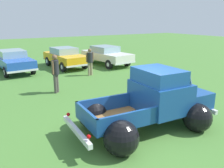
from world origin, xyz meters
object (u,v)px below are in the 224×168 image
(vintage_pickup_truck, at_px, (153,104))
(spectator_1, at_px, (55,71))
(show_car_0, at_px, (13,60))
(spectator_0, at_px, (90,60))
(show_car_1, at_px, (65,57))
(show_car_2, at_px, (106,55))

(vintage_pickup_truck, xyz_separation_m, spectator_1, (-1.51, 5.20, 0.30))
(vintage_pickup_truck, height_order, spectator_1, vintage_pickup_truck)
(show_car_0, bearing_deg, spectator_0, 42.85)
(vintage_pickup_truck, relative_size, spectator_1, 2.57)
(vintage_pickup_truck, bearing_deg, show_car_0, 105.09)
(vintage_pickup_truck, bearing_deg, spectator_1, 109.08)
(show_car_1, bearing_deg, show_car_0, -100.60)
(show_car_1, relative_size, spectator_1, 2.40)
(vintage_pickup_truck, distance_m, show_car_1, 10.94)
(vintage_pickup_truck, relative_size, show_car_2, 1.00)
(show_car_1, height_order, show_car_2, same)
(show_car_2, distance_m, spectator_0, 3.70)
(show_car_0, relative_size, show_car_2, 1.01)
(show_car_2, xyz_separation_m, spectator_1, (-5.61, -4.98, 0.27))
(vintage_pickup_truck, distance_m, spectator_0, 7.74)
(vintage_pickup_truck, relative_size, show_car_1, 1.07)
(show_car_0, distance_m, spectator_1, 6.14)
(show_car_2, bearing_deg, spectator_0, -52.68)
(spectator_0, bearing_deg, spectator_1, 125.84)
(show_car_0, bearing_deg, spectator_1, 4.84)
(show_car_1, distance_m, spectator_0, 3.33)
(show_car_1, xyz_separation_m, spectator_0, (0.40, -3.30, 0.17))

